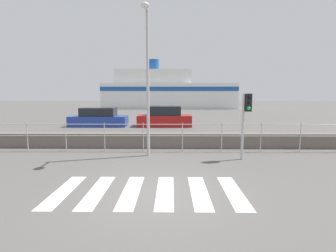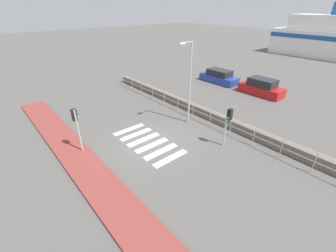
# 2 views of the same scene
# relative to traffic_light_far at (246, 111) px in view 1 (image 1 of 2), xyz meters

# --- Properties ---
(ground_plane) EXTENTS (160.00, 160.00, 0.00)m
(ground_plane) POSITION_rel_traffic_light_far_xyz_m (-3.25, -3.42, -1.89)
(ground_plane) COLOR #565451
(crosswalk) EXTENTS (4.95, 2.40, 0.01)m
(crosswalk) POSITION_rel_traffic_light_far_xyz_m (-3.48, -3.42, -1.89)
(crosswalk) COLOR silver
(crosswalk) RESTS_ON ground_plane
(seawall) EXTENTS (25.03, 0.55, 0.69)m
(seawall) POSITION_rel_traffic_light_far_xyz_m (-3.25, 2.27, -1.55)
(seawall) COLOR #6B6056
(seawall) RESTS_ON ground_plane
(harbor_fence) EXTENTS (22.57, 0.04, 1.28)m
(harbor_fence) POSITION_rel_traffic_light_far_xyz_m (-3.25, 1.39, -1.06)
(harbor_fence) COLOR #B2B2B5
(harbor_fence) RESTS_ON ground_plane
(traffic_light_far) EXTENTS (0.34, 0.32, 2.57)m
(traffic_light_far) POSITION_rel_traffic_light_far_xyz_m (0.00, 0.00, 0.00)
(traffic_light_far) COLOR #B2B2B5
(traffic_light_far) RESTS_ON ground_plane
(streetlamp) EXTENTS (0.32, 1.11, 5.91)m
(streetlamp) POSITION_rel_traffic_light_far_xyz_m (-3.82, 0.40, 1.78)
(streetlamp) COLOR #B2B2B5
(streetlamp) RESTS_ON ground_plane
(ferry_boat) EXTENTS (22.23, 6.84, 8.25)m
(ferry_boat) POSITION_rel_traffic_light_far_xyz_m (-3.79, 35.53, 0.86)
(ferry_boat) COLOR white
(ferry_boat) RESTS_ON ground_plane
(parked_car_blue) EXTENTS (4.42, 1.73, 1.46)m
(parked_car_blue) POSITION_rel_traffic_light_far_xyz_m (-8.58, 10.30, -1.27)
(parked_car_blue) COLOR #233D9E
(parked_car_blue) RESTS_ON ground_plane
(parked_car_red) EXTENTS (4.17, 1.78, 1.58)m
(parked_car_red) POSITION_rel_traffic_light_far_xyz_m (-3.41, 10.30, -1.22)
(parked_car_red) COLOR #B21919
(parked_car_red) RESTS_ON ground_plane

